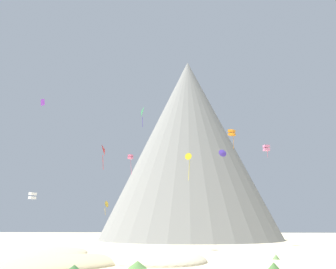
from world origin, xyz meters
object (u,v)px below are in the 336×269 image
at_px(kite_red_mid, 104,150).
at_px(kite_yellow_mid, 189,157).
at_px(bush_far_right, 138,265).
at_px(kite_indigo_mid, 223,153).
at_px(kite_violet_high, 43,102).
at_px(rock_massif, 187,149).
at_px(bush_ridge_crest, 274,266).
at_px(bush_low_patch, 74,268).
at_px(kite_white_low, 32,196).
at_px(kite_orange_high, 232,133).
at_px(kite_rainbow_mid, 130,157).
at_px(kite_gold_low, 106,204).
at_px(kite_pink_mid, 266,148).
at_px(bush_near_left, 276,257).
at_px(kite_green_high, 142,112).

relative_size(kite_red_mid, kite_yellow_mid, 0.89).
relative_size(bush_far_right, kite_indigo_mid, 1.06).
bearing_deg(kite_violet_high, rock_massif, -66.76).
bearing_deg(bush_ridge_crest, bush_low_patch, -168.50).
distance_m(bush_far_right, kite_white_low, 48.63).
distance_m(bush_far_right, kite_orange_high, 56.11).
bearing_deg(kite_rainbow_mid, kite_gold_low, 92.98).
distance_m(kite_red_mid, kite_pink_mid, 42.38).
bearing_deg(kite_indigo_mid, kite_rainbow_mid, 147.61).
bearing_deg(kite_indigo_mid, kite_violet_high, 174.97).
bearing_deg(kite_indigo_mid, kite_pink_mid, 19.02).
relative_size(bush_near_left, rock_massif, 0.01).
height_order(kite_gold_low, kite_rainbow_mid, kite_rainbow_mid).
bearing_deg(kite_orange_high, bush_far_right, -164.32).
bearing_deg(kite_violet_high, bush_low_patch, 175.44).
distance_m(kite_rainbow_mid, kite_green_high, 18.42).
distance_m(bush_ridge_crest, kite_gold_low, 57.56).
xyz_separation_m(kite_gold_low, kite_red_mid, (4.73, -21.44, 9.27)).
height_order(kite_gold_low, kite_violet_high, kite_violet_high).
bearing_deg(bush_far_right, kite_white_low, 129.12).
relative_size(kite_green_high, kite_indigo_mid, 2.26).
xyz_separation_m(kite_rainbow_mid, kite_yellow_mid, (14.69, -13.87, -2.79)).
relative_size(rock_massif, kite_orange_high, 16.32).
bearing_deg(kite_red_mid, kite_green_high, -78.55).
xyz_separation_m(kite_gold_low, kite_yellow_mid, (20.97, -16.40, 8.47)).
height_order(kite_gold_low, kite_orange_high, kite_orange_high).
bearing_deg(rock_massif, kite_red_mid, -105.20).
relative_size(kite_pink_mid, kite_indigo_mid, 1.56).
bearing_deg(kite_indigo_mid, bush_near_left, -100.15).
height_order(bush_low_patch, kite_pink_mid, kite_pink_mid).
bearing_deg(kite_pink_mid, kite_gold_low, -10.87).
relative_size(kite_rainbow_mid, kite_green_high, 1.10).
xyz_separation_m(bush_far_right, bush_near_left, (17.04, 12.12, -0.05)).
relative_size(bush_near_left, kite_white_low, 0.55).
relative_size(bush_far_right, kite_white_low, 1.15).
distance_m(bush_ridge_crest, kite_indigo_mid, 45.10).
distance_m(kite_gold_low, kite_white_low, 17.77).
bearing_deg(kite_rainbow_mid, kite_indigo_mid, -77.59).
bearing_deg(kite_violet_high, kite_rainbow_mid, -83.20).
bearing_deg(kite_pink_mid, kite_green_high, 22.90).
bearing_deg(bush_low_patch, bush_ridge_crest, 11.50).
height_order(kite_gold_low, kite_indigo_mid, kite_indigo_mid).
distance_m(bush_ridge_crest, kite_violet_high, 58.97).
bearing_deg(bush_far_right, bush_low_patch, -146.56).
distance_m(rock_massif, kite_white_low, 56.52).
bearing_deg(kite_orange_high, kite_green_high, 166.02).
height_order(rock_massif, kite_green_high, rock_massif).
relative_size(kite_red_mid, kite_orange_high, 1.03).
bearing_deg(kite_violet_high, kite_red_mid, -139.88).
height_order(bush_near_left, kite_yellow_mid, kite_yellow_mid).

